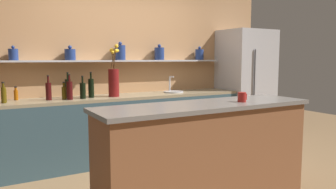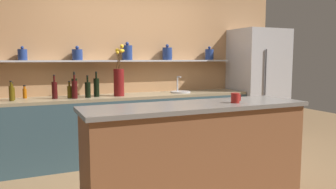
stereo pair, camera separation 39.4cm
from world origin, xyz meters
name	(u,v)px [view 2 (the right image)]	position (x,y,z in m)	size (l,w,h in m)	color
ground_plane	(170,186)	(0.00, 0.00, 0.00)	(12.00, 12.00, 0.00)	olive
back_wall_unit	(128,68)	(0.00, 1.60, 1.30)	(5.20, 0.28, 2.60)	tan
back_counter_unit	(131,126)	(-0.07, 1.24, 0.46)	(3.63, 0.62, 0.92)	#334C56
island_counter	(197,156)	(0.00, -0.60, 0.51)	(2.17, 0.61, 1.02)	brown
refrigerator	(258,87)	(2.18, 1.20, 0.96)	(0.84, 0.73, 1.93)	#B7B7BC
flower_vase	(119,80)	(-0.26, 1.18, 1.14)	(0.16, 0.18, 0.72)	maroon
sink_fixture	(180,91)	(0.73, 1.25, 0.94)	(0.31, 0.31, 0.25)	#B7B7BC
bottle_wine_0	(96,87)	(-0.57, 1.22, 1.05)	(0.08, 0.08, 0.35)	black
bottle_sauce_1	(25,93)	(-1.47, 1.42, 0.99)	(0.05, 0.05, 0.17)	#9E4C0A
bottle_wine_2	(88,89)	(-0.70, 1.15, 1.03)	(0.07, 0.07, 0.30)	black
bottle_oil_3	(70,91)	(-0.93, 1.17, 1.01)	(0.06, 0.06, 0.23)	#47380A
bottle_wine_4	(75,89)	(-0.87, 1.12, 1.04)	(0.07, 0.07, 0.33)	#380C0C
bottle_oil_5	(11,93)	(-1.62, 1.18, 1.02)	(0.06, 0.06, 0.25)	#47380A
bottle_wine_6	(55,90)	(-1.11, 1.21, 1.04)	(0.07, 0.07, 0.31)	#380C0C
bottle_wine_7	(74,87)	(-0.84, 1.35, 1.05)	(0.08, 0.08, 0.34)	black
bottle_oil_8	(12,93)	(-1.61, 1.28, 1.01)	(0.06, 0.06, 0.22)	#47380A
coffee_mug	(235,98)	(0.37, -0.69, 1.07)	(0.10, 0.08, 0.10)	maroon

